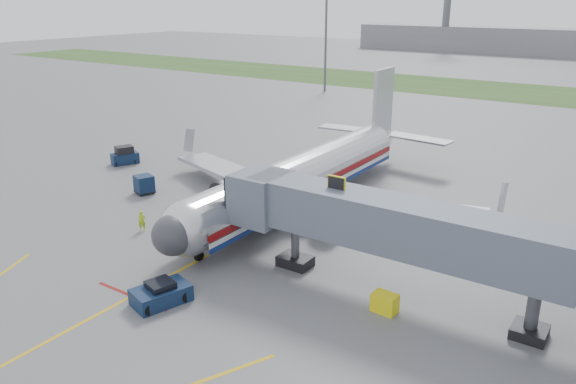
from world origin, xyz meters
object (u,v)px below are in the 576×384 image
Objects in this scene: airliner at (303,176)px; pushback_tug at (161,294)px; ramp_worker at (142,221)px; belt_loader at (284,191)px; baggage_tug at (125,156)px.

pushback_tug is at bearing -83.76° from airliner.
airliner reaches higher than ramp_worker.
pushback_tug is 20.07m from belt_loader.
baggage_tug reaches higher than ramp_worker.
belt_loader is at bearing 2.47° from baggage_tug.
pushback_tug is 31.16m from baggage_tug.
belt_loader reaches higher than pushback_tug.
airliner reaches higher than pushback_tug.
ramp_worker is at bearing -110.14° from belt_loader.
baggage_tug is at bearing 143.20° from pushback_tug.
airliner is 18.97m from pushback_tug.
ramp_worker is at bearing -121.08° from airliner.
belt_loader reaches higher than baggage_tug.
pushback_tug is (2.05, -18.75, -2.07)m from airliner.
ramp_worker reaches higher than pushback_tug.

